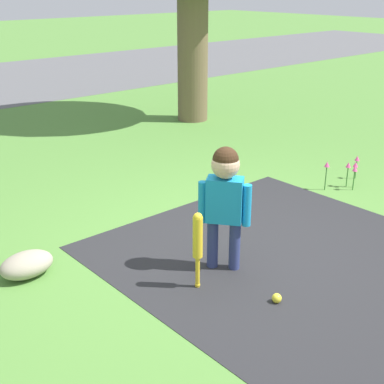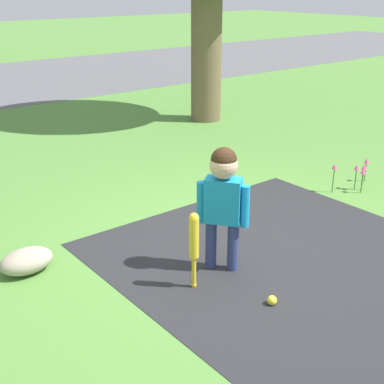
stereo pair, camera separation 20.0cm
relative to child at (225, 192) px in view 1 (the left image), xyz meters
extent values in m
plane|color=#518438|center=(0.36, 0.24, -0.69)|extent=(60.00, 60.00, 0.00)
cylinder|color=navy|center=(-0.06, 0.07, -0.47)|extent=(0.09, 0.09, 0.43)
cylinder|color=navy|center=(0.06, -0.07, -0.47)|extent=(0.09, 0.09, 0.43)
cube|color=#198CC6|center=(0.00, 0.00, -0.07)|extent=(0.30, 0.33, 0.37)
cylinder|color=#198CC6|center=(-0.11, 0.14, -0.10)|extent=(0.07, 0.07, 0.35)
cylinder|color=#198CC6|center=(0.11, -0.14, -0.10)|extent=(0.07, 0.07, 0.35)
sphere|color=#D8AD8C|center=(0.00, 0.00, 0.23)|extent=(0.23, 0.23, 0.23)
sphere|color=#382314|center=(0.00, 0.00, 0.27)|extent=(0.21, 0.21, 0.21)
sphere|color=yellow|center=(-0.37, -0.09, -0.67)|extent=(0.04, 0.04, 0.04)
cylinder|color=yellow|center=(-0.37, -0.09, -0.55)|extent=(0.04, 0.04, 0.27)
cylinder|color=yellow|center=(-0.37, -0.09, -0.25)|extent=(0.08, 0.08, 0.33)
sphere|color=yellow|center=(-0.37, -0.09, -0.08)|extent=(0.07, 0.07, 0.07)
sphere|color=yellow|center=(-0.07, -0.65, -0.65)|extent=(0.08, 0.08, 0.08)
cylinder|color=brown|center=(3.23, 4.08, 0.61)|extent=(0.51, 0.51, 2.59)
cylinder|color=#38702D|center=(2.15, 0.51, -0.55)|extent=(0.01, 0.01, 0.28)
cone|color=#E54C8C|center=(2.15, 0.51, -0.38)|extent=(0.06, 0.06, 0.06)
cylinder|color=#38702D|center=(2.43, 0.41, -0.57)|extent=(0.01, 0.01, 0.24)
cone|color=#E54C8C|center=(2.43, 0.41, -0.42)|extent=(0.06, 0.06, 0.06)
cylinder|color=#38702D|center=(2.39, 0.30, -0.57)|extent=(0.01, 0.01, 0.23)
cone|color=#E54C8C|center=(2.39, 0.30, -0.43)|extent=(0.06, 0.06, 0.06)
cylinder|color=#38702D|center=(2.75, 0.50, -0.57)|extent=(0.01, 0.01, 0.23)
cone|color=#E54C8C|center=(2.75, 0.50, -0.43)|extent=(0.06, 0.06, 0.06)
cylinder|color=#38702D|center=(2.47, 0.34, -0.56)|extent=(0.01, 0.01, 0.25)
cone|color=#E54C8C|center=(2.47, 0.34, -0.41)|extent=(0.06, 0.06, 0.06)
ellipsoid|color=#9E937F|center=(-1.31, 0.96, -0.59)|extent=(0.45, 0.31, 0.21)
camera|label=1|loc=(-2.82, -2.82, 1.58)|focal=50.00mm
camera|label=2|loc=(-2.67, -2.95, 1.58)|focal=50.00mm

